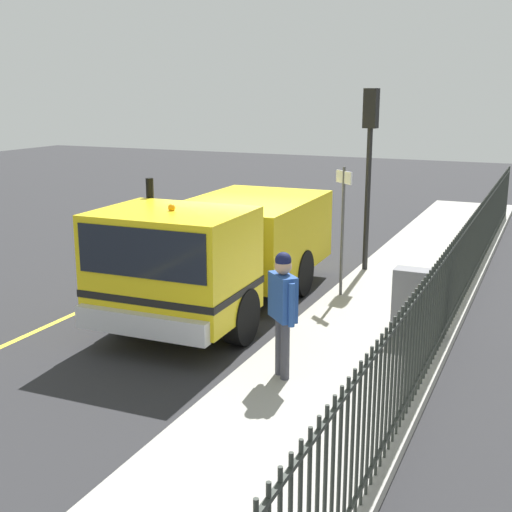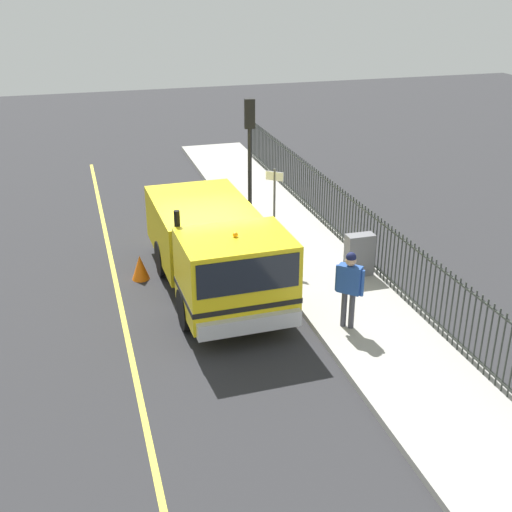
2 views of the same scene
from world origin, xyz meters
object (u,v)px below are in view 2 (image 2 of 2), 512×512
object	(u,v)px
traffic_light_near	(250,139)
street_sign	(274,204)
work_truck	(217,248)
worker_standing	(350,282)
traffic_cone	(140,267)
utility_cabinet	(359,255)

from	to	relation	value
traffic_light_near	street_sign	world-z (taller)	traffic_light_near
work_truck	worker_standing	size ratio (longest dim) A/B	3.46
traffic_cone	street_sign	xyz separation A→B (m)	(3.73, 0.05, 1.40)
traffic_light_near	traffic_cone	xyz separation A→B (m)	(-3.64, -2.20, -2.68)
work_truck	traffic_cone	bearing A→B (deg)	-41.63
traffic_cone	street_sign	size ratio (longest dim) A/B	0.26
traffic_light_near	utility_cabinet	distance (m)	4.87
work_truck	traffic_cone	distance (m)	2.50
worker_standing	street_sign	bearing A→B (deg)	-40.46
work_truck	traffic_cone	xyz separation A→B (m)	(-1.77, 1.48, -0.96)
traffic_cone	work_truck	bearing A→B (deg)	-40.03
utility_cabinet	traffic_cone	world-z (taller)	utility_cabinet
utility_cabinet	traffic_cone	size ratio (longest dim) A/B	1.69
traffic_cone	worker_standing	bearing A→B (deg)	-44.65
worker_standing	traffic_light_near	xyz separation A→B (m)	(-0.52, 6.31, 1.74)
work_truck	traffic_cone	world-z (taller)	work_truck
work_truck	street_sign	world-z (taller)	street_sign
worker_standing	traffic_cone	bearing A→B (deg)	-0.94
utility_cabinet	street_sign	size ratio (longest dim) A/B	0.44
traffic_light_near	utility_cabinet	bearing A→B (deg)	125.61
utility_cabinet	work_truck	bearing A→B (deg)	177.56
worker_standing	street_sign	size ratio (longest dim) A/B	0.72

